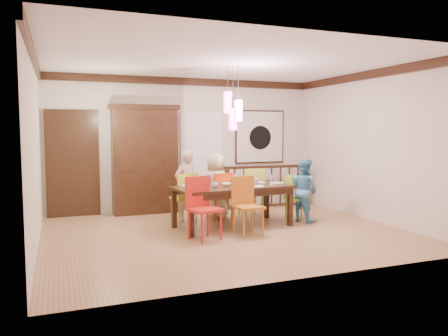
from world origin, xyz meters
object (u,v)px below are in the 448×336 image
object	(u,v)px
dining_table	(233,190)
person_far_mid	(216,186)
balustrade	(267,186)
person_end_right	(304,190)
china_hutch	(145,159)
chair_far_left	(184,194)
chair_end_right	(297,194)
person_far_left	(186,186)

from	to	relation	value
dining_table	person_far_mid	bearing A→B (deg)	85.50
balustrade	person_end_right	xyz separation A→B (m)	(-0.03, -1.62, 0.11)
china_hutch	person_end_right	xyz separation A→B (m)	(2.68, -1.97, -0.54)
chair_far_left	chair_end_right	xyz separation A→B (m)	(2.09, -0.67, -0.03)
chair_far_left	person_end_right	bearing A→B (deg)	150.66
chair_far_left	china_hutch	bearing A→B (deg)	-76.17
chair_end_right	balustrade	world-z (taller)	balustrade
chair_end_right	china_hutch	bearing A→B (deg)	62.63
china_hutch	person_end_right	world-z (taller)	china_hutch
person_far_mid	person_end_right	world-z (taller)	person_far_mid
dining_table	chair_far_left	world-z (taller)	chair_far_left
dining_table	china_hutch	xyz separation A→B (m)	(-1.23, 1.91, 0.48)
china_hutch	person_end_right	size ratio (longest dim) A/B	1.87
person_far_left	person_end_right	size ratio (longest dim) A/B	1.12
person_far_left	china_hutch	bearing A→B (deg)	-83.70
china_hutch	balustrade	bearing A→B (deg)	-7.28
chair_end_right	person_far_mid	size ratio (longest dim) A/B	0.69
chair_far_left	person_far_left	size ratio (longest dim) A/B	0.69
china_hutch	person_far_mid	world-z (taller)	china_hutch
china_hutch	person_far_mid	bearing A→B (deg)	-41.95
china_hutch	person_far_left	distance (m)	1.34
chair_end_right	chair_far_left	bearing A→B (deg)	80.34
dining_table	person_far_mid	distance (m)	0.83
person_far_left	person_end_right	xyz separation A→B (m)	(2.11, -0.85, -0.08)
chair_end_right	person_end_right	size ratio (longest dim) A/B	0.74
chair_end_right	china_hutch	xyz separation A→B (m)	(-2.60, 1.86, 0.63)
dining_table	chair_far_left	bearing A→B (deg)	128.74
balustrade	person_far_left	world-z (taller)	person_far_left
balustrade	person_end_right	distance (m)	1.63
chair_end_right	person_end_right	world-z (taller)	person_end_right
chair_far_left	china_hutch	xyz separation A→B (m)	(-0.51, 1.18, 0.60)
person_far_left	person_end_right	world-z (taller)	person_far_left
dining_table	china_hutch	world-z (taller)	china_hutch
chair_end_right	balustrade	distance (m)	1.51
dining_table	person_far_left	distance (m)	1.03
china_hutch	person_far_left	bearing A→B (deg)	-62.93
chair_end_right	balustrade	size ratio (longest dim) A/B	0.43
chair_far_left	person_far_mid	distance (m)	0.71
balustrade	person_far_mid	bearing A→B (deg)	-150.67
person_far_left	person_end_right	distance (m)	2.27
china_hutch	person_end_right	bearing A→B (deg)	-36.30
chair_end_right	person_far_mid	distance (m)	1.60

